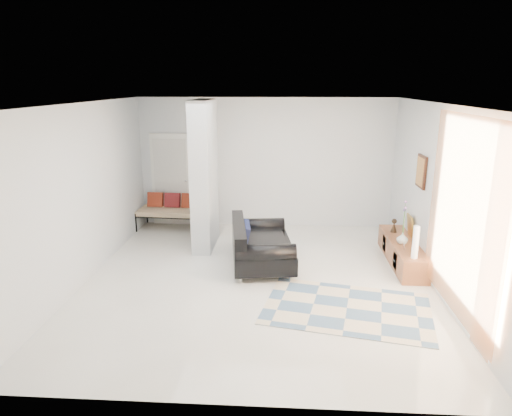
{
  "coord_description": "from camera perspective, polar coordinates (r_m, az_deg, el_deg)",
  "views": [
    {
      "loc": [
        0.41,
        -6.82,
        3.09
      ],
      "look_at": [
        -0.06,
        0.6,
        1.05
      ],
      "focal_mm": 32.0,
      "sensor_mm": 36.0,
      "label": 1
    }
  ],
  "objects": [
    {
      "name": "floor",
      "position": [
        7.5,
        0.13,
        -8.96
      ],
      "size": [
        6.0,
        6.0,
        0.0
      ],
      "primitive_type": "plane",
      "color": "beige",
      "rests_on": "ground"
    },
    {
      "name": "ceiling",
      "position": [
        6.84,
        0.15,
        12.93
      ],
      "size": [
        6.0,
        6.0,
        0.0
      ],
      "primitive_type": "plane",
      "rotation": [
        3.14,
        0.0,
        0.0
      ],
      "color": "white",
      "rests_on": "wall_back"
    },
    {
      "name": "wall_back",
      "position": [
        9.98,
        1.19,
        5.62
      ],
      "size": [
        6.0,
        0.0,
        6.0
      ],
      "primitive_type": "plane",
      "rotation": [
        1.57,
        0.0,
        0.0
      ],
      "color": "silver",
      "rests_on": "ground"
    },
    {
      "name": "wall_front",
      "position": [
        4.2,
        -2.36,
        -8.4
      ],
      "size": [
        6.0,
        0.0,
        6.0
      ],
      "primitive_type": "plane",
      "rotation": [
        -1.57,
        0.0,
        0.0
      ],
      "color": "silver",
      "rests_on": "ground"
    },
    {
      "name": "wall_left",
      "position": [
        7.71,
        -20.73,
        1.69
      ],
      "size": [
        0.0,
        6.0,
        6.0
      ],
      "primitive_type": "plane",
      "rotation": [
        1.57,
        0.0,
        1.57
      ],
      "color": "silver",
      "rests_on": "ground"
    },
    {
      "name": "wall_right",
      "position": [
        7.41,
        21.9,
        1.05
      ],
      "size": [
        0.0,
        6.0,
        6.0
      ],
      "primitive_type": "plane",
      "rotation": [
        1.57,
        0.0,
        -1.57
      ],
      "color": "silver",
      "rests_on": "ground"
    },
    {
      "name": "partition_column",
      "position": [
        8.72,
        -6.47,
        4.1
      ],
      "size": [
        0.35,
        1.2,
        2.8
      ],
      "primitive_type": "cube",
      "color": "silver",
      "rests_on": "floor"
    },
    {
      "name": "hallway_door",
      "position": [
        10.31,
        -10.6,
        3.53
      ],
      "size": [
        0.85,
        0.06,
        2.04
      ],
      "primitive_type": "cube",
      "color": "white",
      "rests_on": "floor"
    },
    {
      "name": "curtain",
      "position": [
        6.32,
        24.39,
        -1.09
      ],
      "size": [
        0.0,
        2.55,
        2.55
      ],
      "primitive_type": "plane",
      "rotation": [
        1.57,
        0.0,
        1.57
      ],
      "color": "orange",
      "rests_on": "wall_right"
    },
    {
      "name": "wall_art",
      "position": [
        8.19,
        19.97,
        4.31
      ],
      "size": [
        0.04,
        0.45,
        0.55
      ],
      "primitive_type": "cube",
      "color": "#35180E",
      "rests_on": "wall_right"
    },
    {
      "name": "media_console",
      "position": [
        8.51,
        17.78,
        -5.22
      ],
      "size": [
        0.45,
        1.96,
        0.8
      ],
      "color": "brown",
      "rests_on": "floor"
    },
    {
      "name": "loveseat",
      "position": [
        7.99,
        0.28,
        -4.68
      ],
      "size": [
        1.23,
        1.83,
        0.76
      ],
      "rotation": [
        0.0,
        0.0,
        0.14
      ],
      "color": "silver",
      "rests_on": "floor"
    },
    {
      "name": "daybed",
      "position": [
        10.1,
        -9.92,
        -0.2
      ],
      "size": [
        1.72,
        0.8,
        0.77
      ],
      "rotation": [
        0.0,
        0.0,
        -0.06
      ],
      "color": "black",
      "rests_on": "floor"
    },
    {
      "name": "area_rug",
      "position": [
        6.74,
        11.29,
        -12.19
      ],
      "size": [
        2.56,
        1.96,
        0.01
      ],
      "primitive_type": "cube",
      "rotation": [
        0.0,
        0.0,
        -0.2
      ],
      "color": "beige",
      "rests_on": "floor"
    },
    {
      "name": "cylinder_lamp",
      "position": [
        7.63,
        19.32,
        -4.06
      ],
      "size": [
        0.1,
        0.1,
        0.53
      ],
      "primitive_type": "cylinder",
      "color": "white",
      "rests_on": "media_console"
    },
    {
      "name": "bronze_figurine",
      "position": [
        8.87,
        16.86,
        -2.11
      ],
      "size": [
        0.13,
        0.13,
        0.25
      ],
      "primitive_type": null,
      "rotation": [
        0.0,
        0.0,
        0.05
      ],
      "color": "#332316",
      "rests_on": "media_console"
    },
    {
      "name": "vase",
      "position": [
        8.28,
        17.83,
        -3.62
      ],
      "size": [
        0.22,
        0.22,
        0.2
      ],
      "primitive_type": "imported",
      "rotation": [
        0.0,
        0.0,
        0.14
      ],
      "color": "silver",
      "rests_on": "media_console"
    }
  ]
}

